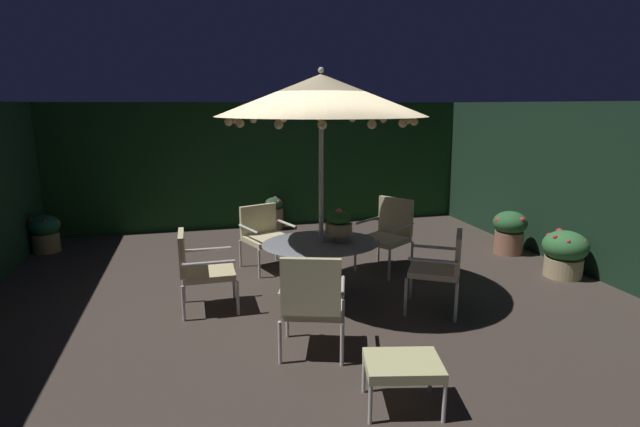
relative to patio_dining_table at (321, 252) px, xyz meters
The scene contains 16 objects.
ground_plane 0.62m from the patio_dining_table, 134.70° to the left, with size 8.52×7.99×0.02m, color #423730.
hedge_backdrop_rear 4.02m from the patio_dining_table, 91.83° to the left, with size 8.52×0.30×2.40m, color #153617.
hedge_backdrop_right 4.03m from the patio_dining_table, ahead, with size 0.30×7.99×2.40m, color black.
patio_dining_table is the anchor object (origin of this frame).
patio_umbrella 1.86m from the patio_dining_table, 169.30° to the right, with size 2.45×2.45×2.77m.
centerpiece_planter 0.41m from the patio_dining_table, ahead, with size 0.33×0.33×0.41m.
patio_chair_north 1.46m from the patio_dining_table, 107.74° to the right, with size 0.74×0.72×1.03m.
patio_chair_northeast 1.44m from the patio_dining_table, 30.92° to the right, with size 0.78×0.77×0.95m.
patio_chair_east 1.46m from the patio_dining_table, 33.58° to the left, with size 0.84×0.84×1.03m.
patio_chair_southeast 1.45m from the patio_dining_table, 110.59° to the left, with size 0.81×0.80×0.90m.
patio_chair_south 1.46m from the patio_dining_table, behind, with size 0.64×0.58×0.95m.
ottoman_footrest 2.36m from the patio_dining_table, 88.52° to the right, with size 0.67×0.56×0.40m.
potted_plant_back_left 3.48m from the patio_dining_table, ahead, with size 0.61×0.61×0.65m.
potted_plant_front_corner 3.57m from the patio_dining_table, 17.26° to the left, with size 0.53×0.53×0.69m.
potted_plant_right_far 3.55m from the patio_dining_table, 90.44° to the left, with size 0.35×0.35×0.62m.
potted_plant_left_near 4.88m from the patio_dining_table, 142.45° to the left, with size 0.47×0.47×0.61m.
Camera 1 is at (-1.30, -5.66, 2.36)m, focal length 27.35 mm.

